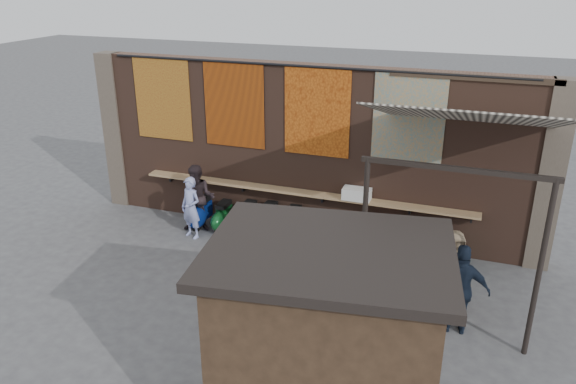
# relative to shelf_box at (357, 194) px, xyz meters

# --- Properties ---
(ground) EXTENTS (70.00, 70.00, 0.00)m
(ground) POSITION_rel_shelf_box_xyz_m (-1.32, -2.30, -1.26)
(ground) COLOR #474749
(ground) RESTS_ON ground
(brick_wall) EXTENTS (10.00, 0.40, 4.00)m
(brick_wall) POSITION_rel_shelf_box_xyz_m (-1.32, 0.40, 0.74)
(brick_wall) COLOR brown
(brick_wall) RESTS_ON ground
(pier_left) EXTENTS (0.50, 0.50, 4.00)m
(pier_left) POSITION_rel_shelf_box_xyz_m (-6.52, 0.40, 0.74)
(pier_left) COLOR #4C4238
(pier_left) RESTS_ON ground
(pier_right) EXTENTS (0.50, 0.50, 4.00)m
(pier_right) POSITION_rel_shelf_box_xyz_m (3.88, 0.40, 0.74)
(pier_right) COLOR #4C4238
(pier_right) RESTS_ON ground
(eating_counter) EXTENTS (8.00, 0.32, 0.05)m
(eating_counter) POSITION_rel_shelf_box_xyz_m (-1.32, 0.03, -0.16)
(eating_counter) COLOR #9E7A51
(eating_counter) RESTS_ON brick_wall
(shelf_box) EXTENTS (0.63, 0.32, 0.26)m
(shelf_box) POSITION_rel_shelf_box_xyz_m (0.00, 0.00, 0.00)
(shelf_box) COLOR white
(shelf_box) RESTS_ON eating_counter
(tapestry_redgold) EXTENTS (1.50, 0.02, 2.00)m
(tapestry_redgold) POSITION_rel_shelf_box_xyz_m (-4.92, 0.18, 1.74)
(tapestry_redgold) COLOR maroon
(tapestry_redgold) RESTS_ON brick_wall
(tapestry_sun) EXTENTS (1.50, 0.02, 2.00)m
(tapestry_sun) POSITION_rel_shelf_box_xyz_m (-3.02, 0.18, 1.74)
(tapestry_sun) COLOR #E0580D
(tapestry_sun) RESTS_ON brick_wall
(tapestry_orange) EXTENTS (1.50, 0.02, 2.00)m
(tapestry_orange) POSITION_rel_shelf_box_xyz_m (-1.02, 0.18, 1.74)
(tapestry_orange) COLOR #BF5D17
(tapestry_orange) RESTS_ON brick_wall
(tapestry_multi) EXTENTS (1.50, 0.02, 2.00)m
(tapestry_multi) POSITION_rel_shelf_box_xyz_m (0.98, 0.18, 1.74)
(tapestry_multi) COLOR teal
(tapestry_multi) RESTS_ON brick_wall
(hang_rail) EXTENTS (9.50, 0.06, 0.06)m
(hang_rail) POSITION_rel_shelf_box_xyz_m (-1.32, 0.17, 2.72)
(hang_rail) COLOR black
(hang_rail) RESTS_ON brick_wall
(scooter_stool_0) EXTENTS (0.35, 0.78, 0.74)m
(scooter_stool_0) POSITION_rel_shelf_box_xyz_m (-3.77, -0.34, -0.89)
(scooter_stool_0) COLOR navy
(scooter_stool_0) RESTS_ON ground
(scooter_stool_1) EXTENTS (0.32, 0.72, 0.68)m
(scooter_stool_1) POSITION_rel_shelf_box_xyz_m (-3.21, -0.30, -0.92)
(scooter_stool_1) COLOR #0E491E
(scooter_stool_1) RESTS_ON ground
(scooter_stool_2) EXTENTS (0.36, 0.80, 0.76)m
(scooter_stool_2) POSITION_rel_shelf_box_xyz_m (-2.55, -0.33, -0.88)
(scooter_stool_2) COLOR black
(scooter_stool_2) RESTS_ON ground
(scooter_stool_3) EXTENTS (0.38, 0.83, 0.79)m
(scooter_stool_3) POSITION_rel_shelf_box_xyz_m (-2.03, -0.30, -0.86)
(scooter_stool_3) COLOR #814A0B
(scooter_stool_3) RESTS_ON ground
(scooter_stool_4) EXTENTS (0.38, 0.84, 0.80)m
(scooter_stool_4) POSITION_rel_shelf_box_xyz_m (-1.42, -0.35, -0.86)
(scooter_stool_4) COLOR navy
(scooter_stool_4) RESTS_ON ground
(scooter_stool_5) EXTENTS (0.33, 0.74, 0.71)m
(scooter_stool_5) POSITION_rel_shelf_box_xyz_m (-0.77, -0.26, -0.90)
(scooter_stool_5) COLOR #0C5910
(scooter_stool_5) RESTS_ON ground
(scooter_stool_6) EXTENTS (0.32, 0.71, 0.67)m
(scooter_stool_6) POSITION_rel_shelf_box_xyz_m (-0.18, -0.28, -0.92)
(scooter_stool_6) COLOR navy
(scooter_stool_6) RESTS_ON ground
(scooter_stool_7) EXTENTS (0.39, 0.87, 0.83)m
(scooter_stool_7) POSITION_rel_shelf_box_xyz_m (0.39, -0.34, -0.84)
(scooter_stool_7) COLOR maroon
(scooter_stool_7) RESTS_ON ground
(scooter_stool_8) EXTENTS (0.39, 0.88, 0.83)m
(scooter_stool_8) POSITION_rel_shelf_box_xyz_m (1.05, -0.27, -0.84)
(scooter_stool_8) COLOR #A10C27
(scooter_stool_8) RESTS_ON ground
(scooter_stool_9) EXTENTS (0.40, 0.89, 0.84)m
(scooter_stool_9) POSITION_rel_shelf_box_xyz_m (1.62, -0.33, -0.84)
(scooter_stool_9) COLOR #131547
(scooter_stool_9) RESTS_ON ground
(scooter_stool_10) EXTENTS (0.34, 0.75, 0.71)m
(scooter_stool_10) POSITION_rel_shelf_box_xyz_m (2.18, -0.31, -0.90)
(scooter_stool_10) COLOR #1A6B52
(scooter_stool_10) RESTS_ON ground
(diner_left) EXTENTS (0.62, 0.50, 1.49)m
(diner_left) POSITION_rel_shelf_box_xyz_m (-3.72, -0.90, -0.51)
(diner_left) COLOR #98A4DE
(diner_left) RESTS_ON ground
(diner_right) EXTENTS (0.95, 0.83, 1.66)m
(diner_right) POSITION_rel_shelf_box_xyz_m (-3.72, -0.52, -0.43)
(diner_right) COLOR #2C2226
(diner_right) RESTS_ON ground
(shopper_navy) EXTENTS (1.00, 0.47, 1.67)m
(shopper_navy) POSITION_rel_shelf_box_xyz_m (2.45, -2.64, -0.42)
(shopper_navy) COLOR black
(shopper_navy) RESTS_ON ground
(shopper_grey) EXTENTS (1.15, 0.96, 1.55)m
(shopper_grey) POSITION_rel_shelf_box_xyz_m (1.75, -1.87, -0.48)
(shopper_grey) COLOR #57585C
(shopper_grey) RESTS_ON ground
(shopper_tan) EXTENTS (0.95, 0.84, 1.64)m
(shopper_tan) POSITION_rel_shelf_box_xyz_m (2.23, -2.06, -0.44)
(shopper_tan) COLOR #7E6A50
(shopper_tan) RESTS_ON ground
(market_stall) EXTENTS (2.84, 2.29, 2.81)m
(market_stall) POSITION_rel_shelf_box_xyz_m (0.96, -5.78, 0.15)
(market_stall) COLOR black
(market_stall) RESTS_ON ground
(stall_roof) EXTENTS (3.19, 2.63, 0.12)m
(stall_roof) POSITION_rel_shelf_box_xyz_m (0.96, -5.78, 1.61)
(stall_roof) COLOR black
(stall_roof) RESTS_ON market_stall
(stall_sign) EXTENTS (1.19, 0.21, 0.50)m
(stall_sign) POSITION_rel_shelf_box_xyz_m (0.81, -4.79, 0.78)
(stall_sign) COLOR gold
(stall_sign) RESTS_ON market_stall
(stall_shelf) EXTENTS (2.14, 0.41, 0.06)m
(stall_shelf) POSITION_rel_shelf_box_xyz_m (0.81, -4.79, -0.23)
(stall_shelf) COLOR #473321
(stall_shelf) RESTS_ON market_stall
(awning_canvas) EXTENTS (3.20, 3.28, 0.97)m
(awning_canvas) POSITION_rel_shelf_box_xyz_m (2.18, -1.40, 2.29)
(awning_canvas) COLOR beige
(awning_canvas) RESTS_ON brick_wall
(awning_ledger) EXTENTS (3.30, 0.08, 0.12)m
(awning_ledger) POSITION_rel_shelf_box_xyz_m (2.18, 0.19, 2.69)
(awning_ledger) COLOR #33261C
(awning_ledger) RESTS_ON brick_wall
(awning_header) EXTENTS (3.00, 0.08, 0.08)m
(awning_header) POSITION_rel_shelf_box_xyz_m (2.18, -2.90, 1.82)
(awning_header) COLOR black
(awning_header) RESTS_ON awning_post_left
(awning_post_left) EXTENTS (0.09, 0.09, 3.10)m
(awning_post_left) POSITION_rel_shelf_box_xyz_m (0.78, -2.90, 0.29)
(awning_post_left) COLOR black
(awning_post_left) RESTS_ON ground
(awning_post_right) EXTENTS (0.09, 0.09, 3.10)m
(awning_post_right) POSITION_rel_shelf_box_xyz_m (3.58, -2.90, 0.29)
(awning_post_right) COLOR black
(awning_post_right) RESTS_ON ground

